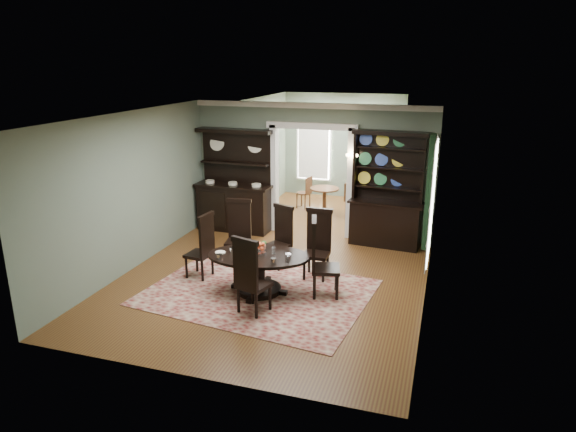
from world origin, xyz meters
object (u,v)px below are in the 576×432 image
welsh_dresser (387,205)px  parlor_table (324,197)px  dining_table (259,266)px  sideboard (235,195)px

welsh_dresser → parlor_table: 2.65m
welsh_dresser → parlor_table: bearing=139.5°
dining_table → welsh_dresser: 3.61m
welsh_dresser → sideboard: bearing=-174.5°
dining_table → sideboard: (-1.76, 3.11, 0.35)m
sideboard → welsh_dresser: bearing=1.8°
welsh_dresser → parlor_table: size_ratio=3.29×
dining_table → welsh_dresser: welsh_dresser is taller
welsh_dresser → parlor_table: welsh_dresser is taller
dining_table → welsh_dresser: (1.79, 3.11, 0.42)m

